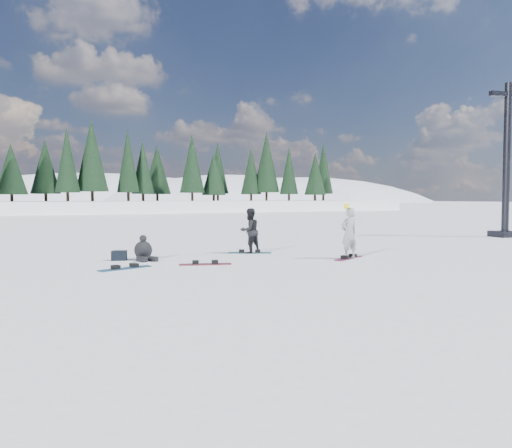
{
  "coord_description": "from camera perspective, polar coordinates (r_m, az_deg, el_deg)",
  "views": [
    {
      "loc": [
        -9.28,
        -12.93,
        1.93
      ],
      "look_at": [
        -2.44,
        1.35,
        1.1
      ],
      "focal_mm": 35.0,
      "sensor_mm": 36.0,
      "label": 1
    }
  ],
  "objects": [
    {
      "name": "snowboard_man",
      "position": [
        17.41,
        -0.72,
        -3.32
      ],
      "size": [
        1.47,
        0.93,
        0.03
      ],
      "primitive_type": "cube",
      "rotation": [
        0.0,
        0.0,
        -0.47
      ],
      "color": "#156877",
      "rests_on": "ground"
    },
    {
      "name": "snowboard_loose_c",
      "position": [
        14.04,
        -14.74,
        -4.94
      ],
      "size": [
        1.51,
        0.75,
        0.03
      ],
      "primitive_type": "cube",
      "rotation": [
        0.0,
        0.0,
        0.33
      ],
      "color": "#16527C",
      "rests_on": "ground"
    },
    {
      "name": "snowboarder_woman",
      "position": [
        16.06,
        10.59,
        -1.0
      ],
      "size": [
        0.62,
        0.44,
        1.76
      ],
      "rotation": [
        0.0,
        0.0,
        3.23
      ],
      "color": "#939297",
      "rests_on": "ground"
    },
    {
      "name": "seated_rider",
      "position": [
        15.88,
        -12.73,
        -2.97
      ],
      "size": [
        0.68,
        1.0,
        0.78
      ],
      "rotation": [
        0.0,
        0.0,
        0.34
      ],
      "color": "black",
      "rests_on": "ground"
    },
    {
      "name": "gear_bag",
      "position": [
        16.0,
        -15.37,
        -3.49
      ],
      "size": [
        0.52,
        0.43,
        0.3
      ],
      "primitive_type": "cube",
      "rotation": [
        0.0,
        0.0,
        -0.34
      ],
      "color": "black",
      "rests_on": "ground"
    },
    {
      "name": "snowboarder_man",
      "position": [
        17.34,
        -0.72,
        -0.78
      ],
      "size": [
        0.89,
        0.77,
        1.57
      ],
      "primitive_type": "imported",
      "rotation": [
        0.0,
        0.0,
        3.39
      ],
      "color": "black",
      "rests_on": "ground"
    },
    {
      "name": "snowboard_woman",
      "position": [
        16.14,
        10.57,
        -3.87
      ],
      "size": [
        1.46,
        0.95,
        0.03
      ],
      "primitive_type": "cube",
      "rotation": [
        0.0,
        0.0,
        0.49
      ],
      "color": "maroon",
      "rests_on": "ground"
    },
    {
      "name": "ground",
      "position": [
        16.03,
        10.01,
        -3.96
      ],
      "size": [
        420.0,
        420.0,
        0.0
      ],
      "primitive_type": "plane",
      "color": "white",
      "rests_on": "ground"
    },
    {
      "name": "alpine_backdrop",
      "position": [
        202.73,
        -26.22,
        -1.81
      ],
      "size": [
        412.5,
        227.0,
        53.2
      ],
      "color": "white",
      "rests_on": "ground"
    },
    {
      "name": "lift_tower",
      "position": [
        27.56,
        26.69,
        5.05
      ],
      "size": [
        2.08,
        1.32,
        7.54
      ],
      "rotation": [
        0.0,
        0.0,
        -0.18
      ],
      "color": "black",
      "rests_on": "ground"
    },
    {
      "name": "snowboard_loose_b",
      "position": [
        14.51,
        -5.83,
        -4.6
      ],
      "size": [
        1.52,
        0.71,
        0.03
      ],
      "primitive_type": "cube",
      "rotation": [
        0.0,
        0.0,
        -0.3
      ],
      "color": "maroon",
      "rests_on": "ground"
    }
  ]
}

